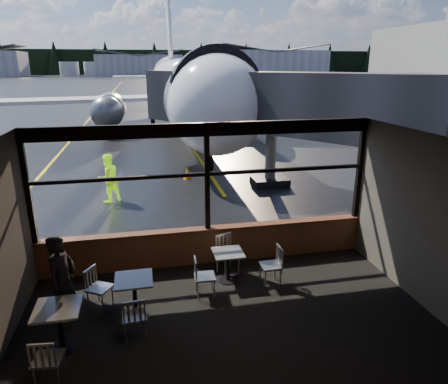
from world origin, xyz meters
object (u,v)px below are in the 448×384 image
object	(u,v)px
chair_left_s	(48,359)
chair_mid_s	(134,316)
passenger	(63,282)
airliner	(183,49)
cone_wing	(109,133)
cafe_table_mid	(135,297)
chair_near_e	(271,266)
cafe_table_left	(60,328)
ground_crew	(108,178)
chair_near_w	(205,277)
cone_nose	(188,173)
jet_bridge	(276,132)
chair_mid_w	(99,288)
cafe_table_near	(228,267)
chair_near_n	(228,255)

from	to	relation	value
chair_left_s	chair_mid_s	bearing A→B (deg)	40.35
passenger	chair_mid_s	bearing A→B (deg)	-91.67
airliner	cone_wing	world-z (taller)	airliner
cafe_table_mid	chair_near_e	size ratio (longest dim) A/B	0.86
cone_wing	chair_left_s	bearing A→B (deg)	-88.76
cafe_table_left	chair_left_s	xyz separation A→B (m)	(-0.03, -0.80, 0.03)
cone_wing	ground_crew	bearing A→B (deg)	-86.50
cone_wing	airliner	bearing A→B (deg)	25.72
cafe_table_left	passenger	world-z (taller)	passenger
cafe_table_mid	chair_left_s	world-z (taller)	chair_left_s
chair_near_w	ground_crew	world-z (taller)	ground_crew
chair_near_w	cone_nose	distance (m)	9.34
airliner	chair_left_s	bearing A→B (deg)	-99.88
chair_near_e	cone_wing	size ratio (longest dim) A/B	1.64
jet_bridge	chair_near_e	world-z (taller)	jet_bridge
jet_bridge	cone_nose	bearing A→B (deg)	144.10
passenger	ground_crew	size ratio (longest dim) A/B	1.04
jet_bridge	chair_mid_w	size ratio (longest dim) A/B	12.03
ground_crew	chair_mid_s	bearing A→B (deg)	60.14
cafe_table_left	chair_near_e	size ratio (longest dim) A/B	0.90
ground_crew	cone_wing	bearing A→B (deg)	-123.02
jet_bridge	chair_mid_s	size ratio (longest dim) A/B	12.05
chair_near_w	passenger	distance (m)	2.80
passenger	cafe_table_mid	bearing A→B (deg)	-61.49
ground_crew	cafe_table_near	bearing A→B (deg)	78.79
cafe_table_left	chair_mid_s	distance (m)	1.26
chair_near_e	ground_crew	distance (m)	7.77
cone_nose	chair_near_n	bearing A→B (deg)	-90.43
airliner	chair_near_e	size ratio (longest dim) A/B	41.50
cafe_table_left	cone_wing	world-z (taller)	cafe_table_left
chair_near_n	cone_wing	bearing A→B (deg)	-98.15
cafe_table_left	cone_wing	bearing A→B (deg)	91.37
cafe_table_near	ground_crew	world-z (taller)	ground_crew
chair_near_n	cone_wing	xyz separation A→B (m)	(-3.93, 19.95, -0.20)
cafe_table_left	chair_mid_s	world-z (taller)	chair_mid_s
chair_mid_w	airliner	bearing A→B (deg)	-159.65
chair_near_n	chair_mid_w	size ratio (longest dim) A/B	1.09
chair_mid_s	cone_nose	bearing A→B (deg)	73.72
cafe_table_mid	chair_mid_w	world-z (taller)	chair_mid_w
chair_near_w	cafe_table_near	bearing A→B (deg)	131.39
airliner	cafe_table_near	world-z (taller)	airliner
chair_near_w	chair_mid_s	world-z (taller)	chair_near_w
chair_near_e	chair_near_n	xyz separation A→B (m)	(-0.83, 0.67, 0.02)
chair_near_w	chair_left_s	bearing A→B (deg)	-52.08
jet_bridge	chair_near_e	xyz separation A→B (m)	(-2.41, -6.86, -1.85)
chair_mid_s	chair_near_n	bearing A→B (deg)	37.58
chair_mid_s	jet_bridge	bearing A→B (deg)	52.13
chair_mid_s	passenger	size ratio (longest dim) A/B	0.48
airliner	cone_wing	distance (m)	8.27
chair_mid_w	passenger	world-z (taller)	passenger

